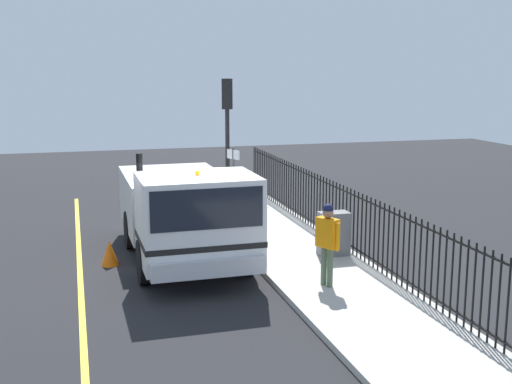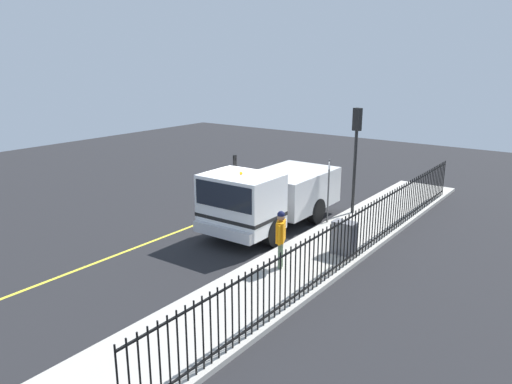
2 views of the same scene
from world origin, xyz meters
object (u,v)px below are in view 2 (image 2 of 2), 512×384
at_px(work_truck, 267,195).
at_px(street_sign, 329,184).
at_px(traffic_cone, 235,211).
at_px(worker_standing, 281,233).
at_px(utility_cabinet, 344,238).
at_px(traffic_light_near, 356,140).

bearing_deg(work_truck, street_sign, -134.18).
distance_m(work_truck, traffic_cone, 2.03).
xyz_separation_m(work_truck, worker_standing, (2.43, -2.80, -0.12)).
relative_size(utility_cabinet, street_sign, 0.44).
bearing_deg(traffic_cone, utility_cabinet, -11.18).
bearing_deg(traffic_cone, street_sign, 22.60).
distance_m(work_truck, utility_cabinet, 3.56).
bearing_deg(traffic_light_near, work_truck, 72.53).
relative_size(worker_standing, traffic_light_near, 0.42).
bearing_deg(utility_cabinet, work_truck, 167.73).
relative_size(worker_standing, traffic_cone, 2.91).
bearing_deg(worker_standing, street_sign, -13.46).
distance_m(work_truck, worker_standing, 3.71).
relative_size(work_truck, traffic_cone, 10.34).
bearing_deg(street_sign, utility_cabinet, -52.20).
bearing_deg(work_truck, worker_standing, 130.31).
height_order(work_truck, street_sign, work_truck).
xyz_separation_m(work_truck, utility_cabinet, (3.42, -0.74, -0.65)).
bearing_deg(work_truck, utility_cabinet, 166.99).
bearing_deg(traffic_cone, worker_standing, -36.35).
height_order(traffic_cone, street_sign, street_sign).
xyz_separation_m(work_truck, street_sign, (1.57, 1.65, 0.31)).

